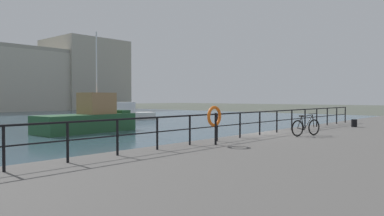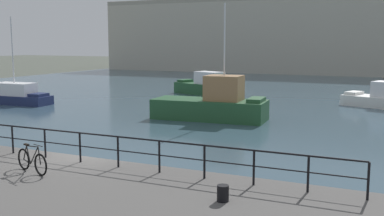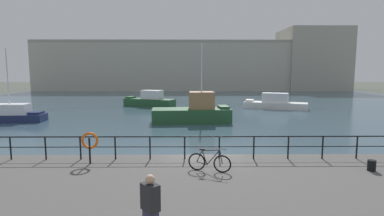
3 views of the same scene
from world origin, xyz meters
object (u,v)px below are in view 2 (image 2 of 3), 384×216
at_px(moored_harbor_tender, 213,105).
at_px(parked_bicycle, 32,161).
at_px(moored_blue_motorboat, 6,96).
at_px(moored_cabin_cruiser, 207,87).
at_px(mooring_bollard, 223,193).
at_px(harbor_building, 378,34).

xyz_separation_m(moored_harbor_tender, parked_bicycle, (0.37, -16.52, 0.24)).
height_order(moored_blue_motorboat, parked_bicycle, moored_blue_motorboat).
distance_m(moored_cabin_cruiser, mooring_bollard, 31.94).
relative_size(moored_harbor_tender, moored_cabin_cruiser, 1.02).
height_order(harbor_building, moored_harbor_tender, harbor_building).
relative_size(harbor_building, parked_bicycle, 44.65).
distance_m(parked_bicycle, mooring_bollard, 6.59).
relative_size(moored_harbor_tender, mooring_bollard, 17.11).
distance_m(moored_cabin_cruiser, parked_bicycle, 29.95).
relative_size(moored_cabin_cruiser, parked_bicycle, 4.30).
bearing_deg(moored_blue_motorboat, harbor_building, 59.30).
bearing_deg(moored_harbor_tender, parked_bicycle, -93.03).
bearing_deg(moored_harbor_tender, moored_blue_motorboat, 174.64).
bearing_deg(harbor_building, parked_bicycle, -95.89).
bearing_deg(moored_blue_motorboat, moored_harbor_tender, -4.18).
bearing_deg(moored_blue_motorboat, moored_cabin_cruiser, 41.44).
height_order(moored_harbor_tender, moored_blue_motorboat, moored_harbor_tender).
bearing_deg(mooring_bollard, moored_cabin_cruiser, 113.61).
xyz_separation_m(harbor_building, mooring_bollard, (-0.22, -65.92, -5.10)).
bearing_deg(moored_blue_motorboat, mooring_bollard, -36.61).
bearing_deg(moored_cabin_cruiser, moored_blue_motorboat, 67.79).
bearing_deg(parked_bicycle, moored_harbor_tender, 108.34).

